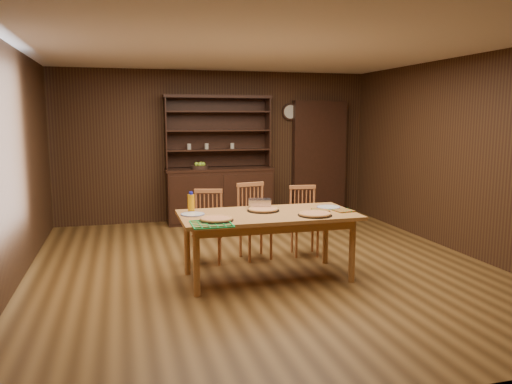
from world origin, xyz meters
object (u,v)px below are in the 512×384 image
object	(u,v)px
dining_table	(268,220)
juice_bottle	(191,203)
chair_right	(304,218)
chair_left	(208,224)
china_hutch	(219,188)
chair_center	(253,218)

from	to	relation	value
dining_table	juice_bottle	bearing A→B (deg)	160.20
chair_right	juice_bottle	size ratio (longest dim) A/B	3.97
dining_table	chair_left	world-z (taller)	chair_left
china_hutch	chair_left	world-z (taller)	china_hutch
chair_left	juice_bottle	xyz separation A→B (m)	(-0.29, -0.56, 0.38)
china_hutch	dining_table	world-z (taller)	china_hutch
dining_table	juice_bottle	world-z (taller)	juice_bottle
dining_table	juice_bottle	distance (m)	0.88
chair_center	juice_bottle	xyz separation A→B (m)	(-0.88, -0.58, 0.34)
china_hutch	chair_right	xyz separation A→B (m)	(0.69, -2.32, -0.12)
juice_bottle	china_hutch	bearing A→B (deg)	73.08
china_hutch	dining_table	bearing A→B (deg)	-91.13
chair_left	juice_bottle	world-z (taller)	juice_bottle
china_hutch	dining_table	xyz separation A→B (m)	(-0.06, -3.18, 0.08)
china_hutch	dining_table	size ratio (longest dim) A/B	1.11
dining_table	chair_center	size ratio (longest dim) A/B	2.01
juice_bottle	dining_table	bearing A→B (deg)	-19.80
china_hutch	chair_right	size ratio (longest dim) A/B	2.39
chair_left	juice_bottle	distance (m)	0.73
dining_table	chair_right	size ratio (longest dim) A/B	2.14
china_hutch	juice_bottle	bearing A→B (deg)	-106.92
chair_center	chair_right	xyz separation A→B (m)	(0.69, -0.02, -0.03)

